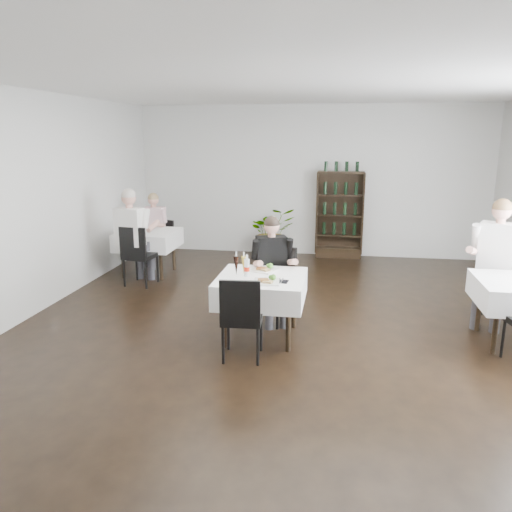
{
  "coord_description": "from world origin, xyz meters",
  "views": [
    {
      "loc": [
        0.57,
        -5.64,
        2.41
      ],
      "look_at": [
        -0.4,
        0.2,
        0.97
      ],
      "focal_mm": 35.0,
      "sensor_mm": 36.0,
      "label": 1
    }
  ],
  "objects": [
    {
      "name": "room_shell",
      "position": [
        0.0,
        0.0,
        1.5
      ],
      "size": [
        9.0,
        9.0,
        9.0
      ],
      "color": "black",
      "rests_on": "ground"
    },
    {
      "name": "wine_shelf",
      "position": [
        0.6,
        4.31,
        0.85
      ],
      "size": [
        0.9,
        0.28,
        1.75
      ],
      "color": "black",
      "rests_on": "ground"
    },
    {
      "name": "main_table",
      "position": [
        -0.3,
        0.0,
        0.62
      ],
      "size": [
        1.03,
        1.03,
        0.77
      ],
      "color": "black",
      "rests_on": "ground"
    },
    {
      "name": "left_table",
      "position": [
        -2.7,
        2.5,
        0.62
      ],
      "size": [
        0.98,
        0.98,
        0.77
      ],
      "color": "black",
      "rests_on": "ground"
    },
    {
      "name": "potted_tree",
      "position": [
        -0.74,
        4.2,
        0.5
      ],
      "size": [
        1.14,
        1.08,
        1.0
      ],
      "primitive_type": "imported",
      "rotation": [
        0.0,
        0.0,
        0.42
      ],
      "color": "#2B5E20",
      "rests_on": "ground"
    },
    {
      "name": "main_chair_far",
      "position": [
        -0.2,
        0.61,
        0.56
      ],
      "size": [
        0.6,
        0.6,
        0.99
      ],
      "color": "black",
      "rests_on": "ground"
    },
    {
      "name": "main_chair_near",
      "position": [
        -0.41,
        -0.68,
        0.54
      ],
      "size": [
        0.46,
        0.46,
        0.95
      ],
      "color": "black",
      "rests_on": "ground"
    },
    {
      "name": "left_chair_far",
      "position": [
        -2.66,
        3.08,
        0.49
      ],
      "size": [
        0.52,
        0.52,
        0.86
      ],
      "color": "black",
      "rests_on": "ground"
    },
    {
      "name": "left_chair_near",
      "position": [
        -2.61,
        1.78,
        0.57
      ],
      "size": [
        0.51,
        0.51,
        1.0
      ],
      "color": "black",
      "rests_on": "ground"
    },
    {
      "name": "right_chair_far",
      "position": [
        2.8,
        1.14,
        0.65
      ],
      "size": [
        0.54,
        0.54,
        1.13
      ],
      "color": "black",
      "rests_on": "ground"
    },
    {
      "name": "diner_main",
      "position": [
        -0.24,
        0.55,
        0.81
      ],
      "size": [
        0.6,
        0.64,
        1.4
      ],
      "color": "#3B3A41",
      "rests_on": "ground"
    },
    {
      "name": "diner_left_far",
      "position": [
        -2.81,
        3.03,
        0.8
      ],
      "size": [
        0.54,
        0.55,
        1.37
      ],
      "color": "#3B3A41",
      "rests_on": "ground"
    },
    {
      "name": "diner_left_near",
      "position": [
        -2.69,
        1.86,
        0.92
      ],
      "size": [
        0.64,
        0.66,
        1.59
      ],
      "color": "#3B3A41",
      "rests_on": "ground"
    },
    {
      "name": "diner_right_far",
      "position": [
        2.58,
        0.95,
        0.95
      ],
      "size": [
        0.73,
        0.77,
        1.63
      ],
      "color": "#3B3A41",
      "rests_on": "ground"
    },
    {
      "name": "plate_far",
      "position": [
        -0.29,
        0.25,
        0.79
      ],
      "size": [
        0.37,
        0.37,
        0.09
      ],
      "color": "white",
      "rests_on": "main_table"
    },
    {
      "name": "plate_near",
      "position": [
        -0.19,
        -0.25,
        0.79
      ],
      "size": [
        0.32,
        0.32,
        0.09
      ],
      "color": "white",
      "rests_on": "main_table"
    },
    {
      "name": "pilsner_dark",
      "position": [
        -0.61,
        0.01,
        0.89
      ],
      "size": [
        0.07,
        0.07,
        0.29
      ],
      "color": "black",
      "rests_on": "main_table"
    },
    {
      "name": "pilsner_lager",
      "position": [
        -0.52,
        0.06,
        0.88
      ],
      "size": [
        0.06,
        0.06,
        0.28
      ],
      "color": "gold",
      "rests_on": "main_table"
    },
    {
      "name": "coke_bottle",
      "position": [
        -0.47,
        -0.02,
        0.88
      ],
      "size": [
        0.07,
        0.07,
        0.26
      ],
      "color": "silver",
      "rests_on": "main_table"
    },
    {
      "name": "napkin_cutlery",
      "position": [
        -0.05,
        -0.18,
        0.78
      ],
      "size": [
        0.19,
        0.2,
        0.02
      ],
      "color": "black",
      "rests_on": "main_table"
    }
  ]
}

